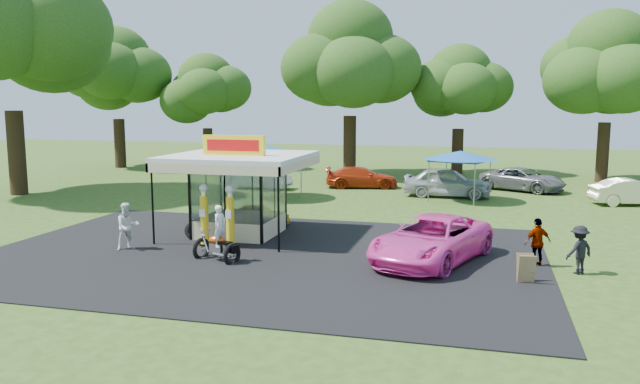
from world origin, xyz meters
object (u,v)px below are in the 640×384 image
(pink_sedan, at_px, (431,240))
(bg_car_e, at_px, (633,192))
(spectator_east_a, at_px, (579,250))
(tent_west, at_px, (266,150))
(a_frame_sign, at_px, (526,269))
(bg_car_b, at_px, (362,177))
(bg_car_c, at_px, (447,182))
(spectator_east_b, at_px, (538,242))
(bg_car_a, at_px, (258,178))
(gas_station_kiosk, at_px, (240,193))
(spectator_west, at_px, (128,227))
(kiosk_car, at_px, (259,215))
(tent_east, at_px, (460,156))
(motorcycle, at_px, (219,239))
(gas_pump_left, at_px, (204,216))
(bg_car_d, at_px, (523,179))
(gas_pump_right, at_px, (230,218))

(pink_sedan, distance_m, bg_car_e, 17.66)
(spectator_east_a, height_order, tent_west, tent_west)
(a_frame_sign, bearing_deg, bg_car_b, 106.12)
(bg_car_c, xyz_separation_m, bg_car_e, (9.79, -0.45, -0.15))
(spectator_east_b, xyz_separation_m, bg_car_b, (-9.46, 17.62, -0.15))
(bg_car_a, bearing_deg, gas_station_kiosk, -161.83)
(bg_car_a, bearing_deg, bg_car_c, -91.39)
(spectator_west, xyz_separation_m, spectator_east_b, (14.62, 1.46, -0.07))
(kiosk_car, distance_m, pink_sedan, 9.30)
(tent_east, bearing_deg, motorcycle, -115.32)
(a_frame_sign, height_order, tent_east, tent_east)
(bg_car_e, bearing_deg, pink_sedan, 135.24)
(gas_station_kiosk, distance_m, bg_car_c, 15.10)
(a_frame_sign, relative_size, tent_east, 0.23)
(gas_pump_left, xyz_separation_m, bg_car_d, (12.64, 19.00, -0.44))
(a_frame_sign, height_order, bg_car_e, bg_car_e)
(gas_pump_right, height_order, a_frame_sign, gas_pump_right)
(bg_car_c, bearing_deg, bg_car_e, -90.76)
(tent_west, bearing_deg, pink_sedan, -49.72)
(motorcycle, bearing_deg, tent_east, 83.91)
(spectator_east_a, xyz_separation_m, bg_car_a, (-17.02, 16.04, -0.08))
(bg_car_c, bearing_deg, motorcycle, 160.42)
(kiosk_car, height_order, bg_car_e, bg_car_e)
(gas_pump_right, relative_size, a_frame_sign, 2.68)
(gas_pump_right, bearing_deg, gas_pump_left, 174.36)
(bg_car_b, bearing_deg, spectator_east_a, -162.38)
(gas_pump_left, relative_size, bg_car_d, 0.47)
(spectator_west, relative_size, bg_car_a, 0.42)
(motorcycle, relative_size, bg_car_b, 0.44)
(bg_car_c, bearing_deg, tent_west, 108.98)
(gas_pump_right, xyz_separation_m, tent_east, (7.86, 13.95, 1.38))
(kiosk_car, xyz_separation_m, bg_car_d, (12.09, 14.57, 0.24))
(spectator_west, xyz_separation_m, tent_west, (0.69, 13.39, 1.87))
(spectator_east_a, bearing_deg, gas_pump_right, -41.02)
(bg_car_c, bearing_deg, bg_car_d, -47.20)
(bg_car_d, xyz_separation_m, tent_east, (-3.67, -5.16, 1.83))
(bg_car_b, relative_size, bg_car_c, 0.93)
(bg_car_a, bearing_deg, spectator_east_b, -133.76)
(bg_car_b, xyz_separation_m, bg_car_c, (5.60, -2.59, 0.18))
(spectator_east_a, bearing_deg, pink_sedan, -42.30)
(gas_station_kiosk, bearing_deg, a_frame_sign, -21.12)
(gas_pump_right, bearing_deg, tent_east, 60.59)
(bg_car_b, relative_size, bg_car_e, 1.08)
(kiosk_car, xyz_separation_m, spectator_west, (-3.06, -5.73, 0.41))
(kiosk_car, distance_m, tent_west, 8.34)
(a_frame_sign, distance_m, bg_car_b, 21.76)
(a_frame_sign, height_order, pink_sedan, pink_sedan)
(gas_station_kiosk, relative_size, kiosk_car, 1.92)
(spectator_east_b, bearing_deg, pink_sedan, -22.70)
(a_frame_sign, bearing_deg, gas_pump_right, 161.29)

